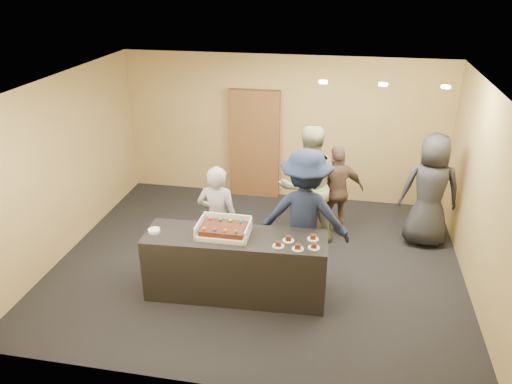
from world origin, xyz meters
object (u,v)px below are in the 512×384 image
cake_box (224,231)px  person_brown_extra (337,191)px  plate_stack (154,231)px  person_sage_man (307,185)px  person_server_grey (218,219)px  person_navy_man (305,216)px  person_dark_suit (430,191)px  storage_cabinet (255,144)px  serving_counter (236,265)px  sheet_cake (224,229)px

cake_box → person_brown_extra: bearing=54.2°
plate_stack → person_sage_man: person_sage_man is taller
person_server_grey → person_navy_man: size_ratio=0.84×
cake_box → person_navy_man: bearing=30.5°
person_navy_man → person_dark_suit: (1.83, 1.32, -0.05)m
plate_stack → person_navy_man: (1.93, 0.70, 0.05)m
cake_box → person_server_grey: (-0.24, 0.56, -0.13)m
storage_cabinet → cake_box: 3.22m
serving_counter → storage_cabinet: size_ratio=1.16×
person_server_grey → person_brown_extra: 2.14m
serving_counter → person_server_grey: bearing=121.1°
person_brown_extra → person_dark_suit: size_ratio=0.84×
serving_counter → sheet_cake: (-0.15, -0.00, 0.55)m
cake_box → sheet_cake: bearing=-90.9°
serving_counter → person_brown_extra: person_brown_extra is taller
sheet_cake → storage_cabinet: bearing=93.8°
person_navy_man → person_dark_suit: size_ratio=1.05×
plate_stack → person_dark_suit: size_ratio=0.08×
person_server_grey → person_dark_suit: bearing=-154.0°
serving_counter → person_sage_man: person_sage_man is taller
storage_cabinet → person_dark_suit: storage_cabinet is taller
person_sage_man → person_navy_man: 1.05m
cake_box → person_dark_suit: (2.83, 1.91, -0.03)m
cake_box → person_server_grey: person_server_grey is taller
person_server_grey → person_navy_man: (1.24, 0.03, 0.16)m
person_sage_man → cake_box: bearing=34.0°
serving_counter → sheet_cake: 0.57m
sheet_cake → person_sage_man: (0.94, 1.66, -0.03)m
sheet_cake → person_brown_extra: size_ratio=0.37×
cake_box → plate_stack: cake_box is taller
person_server_grey → person_navy_man: person_navy_man is taller
serving_counter → person_dark_suit: size_ratio=1.31×
person_navy_man → person_dark_suit: bearing=-141.5°
plate_stack → sheet_cake: bearing=5.5°
storage_cabinet → person_sage_man: bearing=-53.9°
cake_box → person_brown_extra: (1.39, 1.93, -0.17)m
storage_cabinet → person_sage_man: storage_cabinet is taller
person_server_grey → person_brown_extra: size_ratio=1.05×
person_brown_extra → person_sage_man: bearing=11.6°
person_dark_suit → person_navy_man: bearing=34.4°
plate_stack → person_dark_suit: (3.76, 2.02, -0.00)m
plate_stack → person_sage_man: (1.87, 1.75, 0.05)m
person_server_grey → person_dark_suit: size_ratio=0.88×
person_server_grey → person_brown_extra: bearing=-137.7°
cake_box → person_dark_suit: size_ratio=0.37×
cake_box → plate_stack: size_ratio=4.31×
person_dark_suit → person_sage_man: bearing=6.8°
storage_cabinet → person_dark_suit: 3.31m
person_navy_man → person_brown_extra: 1.41m
person_server_grey → person_navy_man: 1.25m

